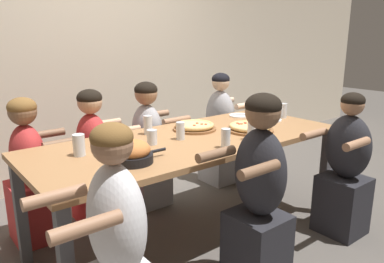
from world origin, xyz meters
TOP-DOWN VIEW (x-y plane):
  - ground_plane at (0.00, 0.00)m, footprint 18.00×18.00m
  - restaurant_back_panel at (0.00, 1.70)m, footprint 10.00×0.06m
  - dining_table at (0.00, 0.00)m, footprint 2.41×0.98m
  - pizza_board_main at (0.50, -0.12)m, footprint 0.38×0.38m
  - pizza_board_second at (0.17, 0.18)m, footprint 0.35×0.35m
  - skillet_bowl at (-0.63, -0.21)m, footprint 0.36×0.25m
  - empty_plate_a at (0.84, 0.32)m, footprint 0.21×0.21m
  - empty_plate_b at (0.91, 0.03)m, footprint 0.23×0.23m
  - cocktail_glass_blue at (-0.54, 0.21)m, footprint 0.08×0.08m
  - drinking_glass_a at (-0.83, 0.12)m, footprint 0.08×0.08m
  - drinking_glass_b at (1.09, 0.02)m, footprint 0.07×0.07m
  - drinking_glass_c at (-0.20, 0.29)m, footprint 0.07×0.07m
  - drinking_glass_d at (0.02, -0.34)m, footprint 0.06×0.06m
  - drinking_glass_e at (0.31, -0.31)m, footprint 0.06×0.06m
  - drinking_glass_f at (-0.09, 0.02)m, footprint 0.06×0.06m
  - drinking_glass_g at (-0.32, 0.04)m, footprint 0.07×0.07m
  - diner_near_right at (0.96, -0.71)m, footprint 0.51×0.40m
  - diner_near_center at (-0.04, -0.71)m, footprint 0.51×0.40m
  - diner_far_left at (-0.99, 0.71)m, footprint 0.51×0.40m
  - diner_far_center at (0.05, 0.71)m, footprint 0.51×0.40m
  - diner_far_midleft at (-0.48, 0.71)m, footprint 0.51×0.40m
  - diner_far_right at (0.94, 0.71)m, footprint 0.51×0.40m
  - diner_near_left at (-1.00, -0.71)m, footprint 0.51×0.40m

SIDE VIEW (x-z plane):
  - ground_plane at x=0.00m, z-range 0.00..0.00m
  - diner_near_right at x=0.96m, z-range -0.06..1.08m
  - diner_far_left at x=-0.99m, z-range -0.04..1.08m
  - diner_far_midleft at x=-0.48m, z-range -0.04..1.09m
  - diner_far_right at x=0.94m, z-range -0.05..1.12m
  - diner_far_center at x=0.05m, z-range -0.04..1.11m
  - diner_near_left at x=-1.00m, z-range -0.05..1.14m
  - diner_near_center at x=-0.04m, z-range -0.04..1.19m
  - dining_table at x=0.00m, z-range 0.33..1.13m
  - empty_plate_b at x=0.91m, z-range 0.80..0.81m
  - empty_plate_a at x=0.84m, z-range 0.80..0.82m
  - pizza_board_main at x=0.50m, z-range 0.80..0.85m
  - pizza_board_second at x=0.17m, z-range 0.80..0.86m
  - cocktail_glass_blue at x=-0.54m, z-range 0.78..0.90m
  - drinking_glass_g at x=-0.32m, z-range 0.79..0.90m
  - drinking_glass_b at x=1.09m, z-range 0.79..0.93m
  - drinking_glass_d at x=0.02m, z-range 0.79..0.93m
  - drinking_glass_f at x=-0.09m, z-range 0.79..0.92m
  - skillet_bowl at x=-0.63m, z-range 0.79..0.93m
  - drinking_glass_c at x=-0.20m, z-range 0.79..0.94m
  - drinking_glass_e at x=0.31m, z-range 0.79..0.94m
  - drinking_glass_a at x=-0.83m, z-range 0.80..0.94m
  - restaurant_back_panel at x=0.00m, z-range 0.00..3.20m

